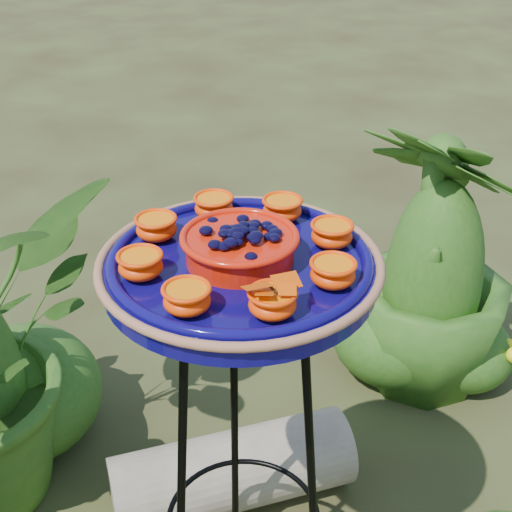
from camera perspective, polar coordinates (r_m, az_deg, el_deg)
tripod_stand at (r=1.37m, az=-1.11°, el=-14.21°), size 0.36×0.36×0.87m
feeder_dish at (r=1.14m, az=-1.30°, el=-0.43°), size 0.51×0.51×0.10m
driftwood_log at (r=1.89m, az=-1.89°, el=-16.79°), size 0.61×0.21×0.20m
shrub_back_right at (r=2.14m, az=14.16°, el=-0.33°), size 0.66×0.66×0.86m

